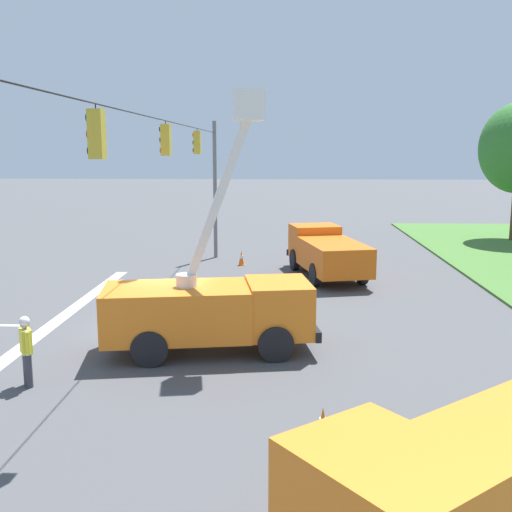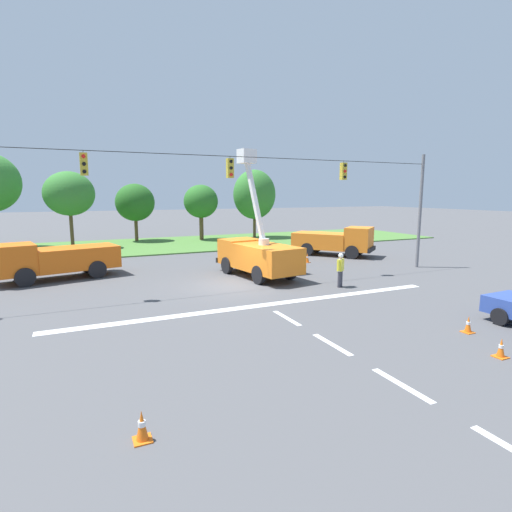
% 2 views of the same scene
% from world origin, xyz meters
% --- Properties ---
extents(ground_plane, '(200.00, 200.00, 0.00)m').
position_xyz_m(ground_plane, '(0.00, 0.00, 0.00)').
color(ground_plane, '#4C4C4F').
extents(lane_markings, '(17.60, 15.25, 0.01)m').
position_xyz_m(lane_markings, '(0.00, -5.47, 0.00)').
color(lane_markings, silver).
rests_on(lane_markings, ground).
extents(signal_gantry, '(26.20, 0.33, 7.20)m').
position_xyz_m(signal_gantry, '(0.02, -0.00, 4.43)').
color(signal_gantry, slate).
rests_on(signal_gantry, ground).
extents(utility_truck_bucket_lift, '(3.19, 6.26, 7.30)m').
position_xyz_m(utility_truck_bucket_lift, '(2.23, 1.60, 1.39)').
color(utility_truck_bucket_lift, orange).
rests_on(utility_truck_bucket_lift, ground).
extents(utility_truck_support_near, '(6.66, 3.64, 2.13)m').
position_xyz_m(utility_truck_support_near, '(-8.32, 5.60, 1.15)').
color(utility_truck_support_near, orange).
rests_on(utility_truck_support_near, ground).
extents(utility_truck_support_far, '(5.62, 6.20, 2.26)m').
position_xyz_m(utility_truck_support_far, '(11.03, 6.32, 1.17)').
color(utility_truck_support_far, orange).
rests_on(utility_truck_support_far, ground).
extents(road_worker, '(0.56, 0.42, 1.77)m').
position_xyz_m(road_worker, '(5.00, -2.57, 1.00)').
color(road_worker, '#383842').
rests_on(road_worker, ground).
extents(traffic_cone_foreground_left, '(0.36, 0.36, 0.67)m').
position_xyz_m(traffic_cone_foreground_left, '(7.39, 4.48, 0.32)').
color(traffic_cone_foreground_left, orange).
rests_on(traffic_cone_foreground_left, ground).
extents(traffic_cone_mid_left, '(0.36, 0.36, 0.74)m').
position_xyz_m(traffic_cone_mid_left, '(-10.82, 1.54, 0.37)').
color(traffic_cone_mid_left, orange).
rests_on(traffic_cone_mid_left, ground).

